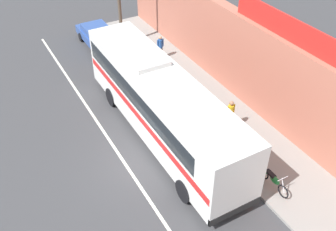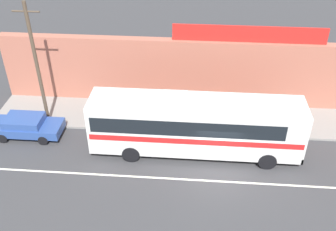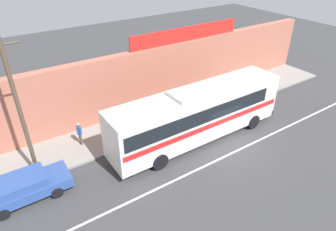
# 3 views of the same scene
# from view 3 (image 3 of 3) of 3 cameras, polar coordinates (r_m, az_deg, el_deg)

# --- Properties ---
(ground_plane) EXTENTS (70.00, 70.00, 0.00)m
(ground_plane) POSITION_cam_3_polar(r_m,az_deg,el_deg) (20.20, 11.43, -5.48)
(ground_plane) COLOR #3A3A3D
(sidewalk_slab) EXTENTS (30.00, 3.60, 0.14)m
(sidewalk_slab) POSITION_cam_3_polar(r_m,az_deg,el_deg) (23.40, 2.67, 0.88)
(sidewalk_slab) COLOR gray
(sidewalk_slab) RESTS_ON ground_plane
(storefront_facade) EXTENTS (30.00, 0.70, 4.80)m
(storefront_facade) POSITION_cam_3_polar(r_m,az_deg,el_deg) (23.93, -0.26, 7.87)
(storefront_facade) COLOR #B26651
(storefront_facade) RESTS_ON ground_plane
(storefront_billboard) EXTENTS (9.97, 0.12, 1.10)m
(storefront_billboard) POSITION_cam_3_polar(r_m,az_deg,el_deg) (23.97, 3.59, 15.34)
(storefront_billboard) COLOR red
(storefront_billboard) RESTS_ON storefront_facade
(road_center_stripe) EXTENTS (30.00, 0.14, 0.01)m
(road_center_stripe) POSITION_cam_3_polar(r_m,az_deg,el_deg) (19.77, 13.03, -6.59)
(road_center_stripe) COLOR silver
(road_center_stripe) RESTS_ON ground_plane
(intercity_bus) EXTENTS (12.30, 2.63, 3.78)m
(intercity_bus) POSITION_cam_3_polar(r_m,az_deg,el_deg) (19.27, 5.53, 0.49)
(intercity_bus) COLOR silver
(intercity_bus) RESTS_ON ground_plane
(parked_car) EXTENTS (4.47, 1.91, 1.37)m
(parked_car) POSITION_cam_3_polar(r_m,az_deg,el_deg) (17.43, -25.70, -12.20)
(parked_car) COLOR #2D4C93
(parked_car) RESTS_ON ground_plane
(utility_pole) EXTENTS (1.60, 0.22, 8.15)m
(utility_pole) POSITION_cam_3_polar(r_m,az_deg,el_deg) (16.69, -26.54, 0.95)
(utility_pole) COLOR brown
(utility_pole) RESTS_ON sidewalk_slab
(motorcycle_purple) EXTENTS (1.86, 0.56, 0.94)m
(motorcycle_purple) POSITION_cam_3_polar(r_m,az_deg,el_deg) (24.99, 11.94, 3.56)
(motorcycle_purple) COLOR black
(motorcycle_purple) RESTS_ON sidewalk_slab
(motorcycle_blue) EXTENTS (1.97, 0.56, 0.94)m
(motorcycle_blue) POSITION_cam_3_polar(r_m,az_deg,el_deg) (28.56, 19.02, 6.09)
(motorcycle_blue) COLOR black
(motorcycle_blue) RESTS_ON sidewalk_slab
(pedestrian_near_shop) EXTENTS (0.30, 0.48, 1.75)m
(pedestrian_near_shop) POSITION_cam_3_polar(r_m,az_deg,el_deg) (22.70, 3.44, 3.00)
(pedestrian_near_shop) COLOR navy
(pedestrian_near_shop) RESTS_ON sidewalk_slab
(pedestrian_by_curb) EXTENTS (0.30, 0.48, 1.61)m
(pedestrian_by_curb) POSITION_cam_3_polar(r_m,az_deg,el_deg) (19.94, -16.60, -3.04)
(pedestrian_by_curb) COLOR brown
(pedestrian_by_curb) RESTS_ON sidewalk_slab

